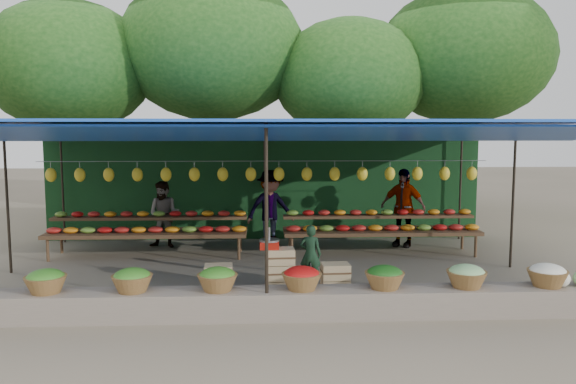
{
  "coord_description": "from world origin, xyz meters",
  "views": [
    {
      "loc": [
        -0.05,
        -10.57,
        2.67
      ],
      "look_at": [
        0.44,
        0.2,
        1.48
      ],
      "focal_mm": 35.0,
      "sensor_mm": 36.0,
      "label": 1
    }
  ],
  "objects_px": {
    "crate_counter": "(279,276)",
    "weighing_scale": "(269,244)",
    "blue_crate_front": "(14,304)",
    "vendor_seated": "(310,254)"
  },
  "relations": [
    {
      "from": "crate_counter",
      "to": "weighing_scale",
      "type": "xyz_separation_m",
      "value": [
        -0.15,
        0.0,
        0.54
      ]
    },
    {
      "from": "weighing_scale",
      "to": "blue_crate_front",
      "type": "bearing_deg",
      "value": -166.91
    },
    {
      "from": "vendor_seated",
      "to": "blue_crate_front",
      "type": "xyz_separation_m",
      "value": [
        -4.43,
        -1.53,
        -0.35
      ]
    },
    {
      "from": "vendor_seated",
      "to": "blue_crate_front",
      "type": "relative_size",
      "value": 1.83
    },
    {
      "from": "crate_counter",
      "to": "vendor_seated",
      "type": "xyz_separation_m",
      "value": [
        0.58,
        0.67,
        0.21
      ]
    },
    {
      "from": "vendor_seated",
      "to": "blue_crate_front",
      "type": "bearing_deg",
      "value": 30.85
    },
    {
      "from": "weighing_scale",
      "to": "vendor_seated",
      "type": "distance_m",
      "value": 1.04
    },
    {
      "from": "vendor_seated",
      "to": "blue_crate_front",
      "type": "height_order",
      "value": "vendor_seated"
    },
    {
      "from": "blue_crate_front",
      "to": "weighing_scale",
      "type": "bearing_deg",
      "value": -4.74
    },
    {
      "from": "weighing_scale",
      "to": "blue_crate_front",
      "type": "height_order",
      "value": "weighing_scale"
    }
  ]
}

